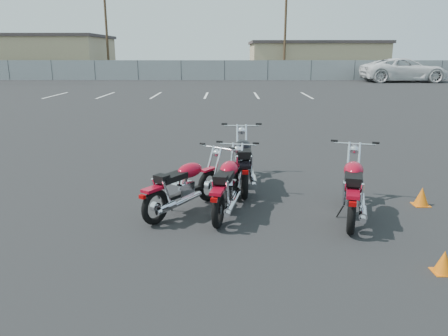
{
  "coord_description": "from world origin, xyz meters",
  "views": [
    {
      "loc": [
        0.25,
        -6.24,
        2.46
      ],
      "look_at": [
        0.2,
        0.6,
        0.65
      ],
      "focal_mm": 35.0,
      "sensor_mm": 36.0,
      "label": 1
    }
  ],
  "objects_px": {
    "white_van": "(405,63)",
    "motorcycle_second_black": "(244,162)",
    "motorcycle_rear_red": "(353,188)",
    "motorcycle_front_red": "(184,186)",
    "motorcycle_third_red": "(228,186)"
  },
  "relations": [
    {
      "from": "white_van",
      "to": "motorcycle_second_black",
      "type": "bearing_deg",
      "value": 153.05
    },
    {
      "from": "motorcycle_rear_red",
      "to": "white_van",
      "type": "distance_m",
      "value": 35.14
    },
    {
      "from": "motorcycle_second_black",
      "to": "motorcycle_rear_red",
      "type": "distance_m",
      "value": 2.24
    },
    {
      "from": "motorcycle_front_red",
      "to": "white_van",
      "type": "xyz_separation_m",
      "value": [
        16.03,
        32.25,
        1.17
      ]
    },
    {
      "from": "motorcycle_rear_red",
      "to": "motorcycle_second_black",
      "type": "bearing_deg",
      "value": 136.0
    },
    {
      "from": "motorcycle_third_red",
      "to": "motorcycle_front_red",
      "type": "bearing_deg",
      "value": 179.48
    },
    {
      "from": "motorcycle_front_red",
      "to": "motorcycle_second_black",
      "type": "relative_size",
      "value": 0.82
    },
    {
      "from": "motorcycle_second_black",
      "to": "motorcycle_rear_red",
      "type": "height_order",
      "value": "motorcycle_second_black"
    },
    {
      "from": "motorcycle_front_red",
      "to": "motorcycle_third_red",
      "type": "distance_m",
      "value": 0.69
    },
    {
      "from": "motorcycle_second_black",
      "to": "motorcycle_third_red",
      "type": "relative_size",
      "value": 1.1
    },
    {
      "from": "motorcycle_front_red",
      "to": "motorcycle_third_red",
      "type": "xyz_separation_m",
      "value": [
        0.69,
        -0.01,
        0.01
      ]
    },
    {
      "from": "motorcycle_second_black",
      "to": "white_van",
      "type": "relative_size",
      "value": 0.26
    },
    {
      "from": "motorcycle_third_red",
      "to": "white_van",
      "type": "distance_m",
      "value": 35.74
    },
    {
      "from": "motorcycle_front_red",
      "to": "motorcycle_third_red",
      "type": "height_order",
      "value": "motorcycle_third_red"
    },
    {
      "from": "motorcycle_second_black",
      "to": "white_van",
      "type": "height_order",
      "value": "white_van"
    }
  ]
}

